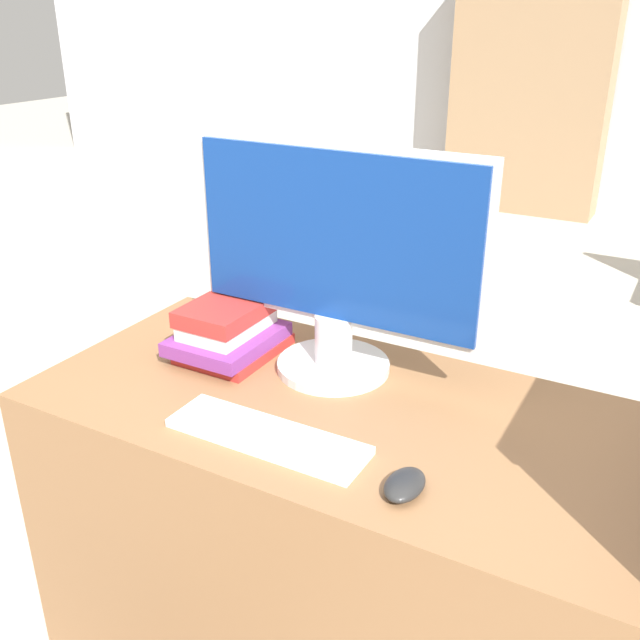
% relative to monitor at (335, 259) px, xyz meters
% --- Properties ---
extents(desk, '(1.33, 0.62, 0.77)m').
position_rel_monitor_xyz_m(desk, '(0.11, -0.13, -0.64)').
color(desk, '#8C603D').
rests_on(desk, ground_plane).
extents(monitor, '(0.66, 0.25, 0.50)m').
position_rel_monitor_xyz_m(monitor, '(0.00, 0.00, 0.00)').
color(monitor, silver).
rests_on(monitor, desk).
extents(keyboard, '(0.39, 0.11, 0.02)m').
position_rel_monitor_xyz_m(keyboard, '(0.03, -0.31, -0.25)').
color(keyboard, white).
rests_on(keyboard, desk).
extents(mouse, '(0.06, 0.10, 0.03)m').
position_rel_monitor_xyz_m(mouse, '(0.31, -0.33, -0.24)').
color(mouse, '#262626').
rests_on(mouse, desk).
extents(book_stack, '(0.20, 0.26, 0.12)m').
position_rel_monitor_xyz_m(book_stack, '(-0.25, -0.04, -0.20)').
color(book_stack, '#B72D28').
rests_on(book_stack, desk).
extents(bookshelf_far, '(1.16, 0.32, 1.81)m').
position_rel_monitor_xyz_m(bookshelf_far, '(-0.70, 4.44, -0.12)').
color(bookshelf_far, '#9E7A56').
rests_on(bookshelf_far, ground_plane).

